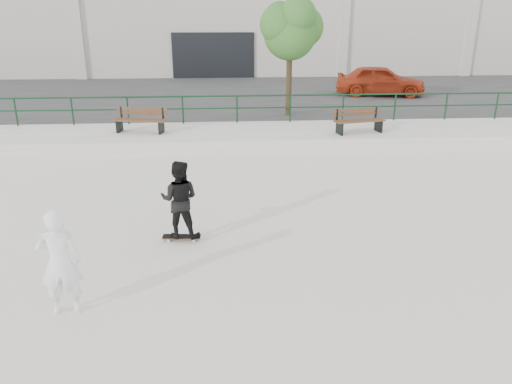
{
  "coord_description": "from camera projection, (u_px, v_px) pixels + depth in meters",
  "views": [
    {
      "loc": [
        0.44,
        -7.66,
        4.5
      ],
      "look_at": [
        1.11,
        2.0,
        0.94
      ],
      "focal_mm": 35.0,
      "sensor_mm": 36.0,
      "label": 1
    }
  ],
  "objects": [
    {
      "name": "ground",
      "position": [
        201.0,
        284.0,
        8.7
      ],
      "size": [
        120.0,
        120.0,
        0.0
      ],
      "primitive_type": "plane",
      "color": "beige",
      "rests_on": "ground"
    },
    {
      "name": "ledge",
      "position": [
        210.0,
        138.0,
        17.51
      ],
      "size": [
        30.0,
        3.0,
        0.5
      ],
      "primitive_type": "cube",
      "color": "beige",
      "rests_on": "ground"
    },
    {
      "name": "parking_strip",
      "position": [
        213.0,
        98.0,
        25.47
      ],
      "size": [
        60.0,
        14.0,
        0.5
      ],
      "primitive_type": "cube",
      "color": "#313131",
      "rests_on": "ground"
    },
    {
      "name": "railing",
      "position": [
        210.0,
        103.0,
        18.38
      ],
      "size": [
        28.0,
        0.06,
        1.03
      ],
      "color": "#14371F",
      "rests_on": "ledge"
    },
    {
      "name": "commercial_building",
      "position": [
        214.0,
        8.0,
        37.08
      ],
      "size": [
        44.2,
        16.33,
        8.0
      ],
      "color": "#AFA89D",
      "rests_on": "ground"
    },
    {
      "name": "bench_left",
      "position": [
        140.0,
        120.0,
        17.13
      ],
      "size": [
        1.87,
        0.89,
        0.83
      ],
      "rotation": [
        0.0,
        0.0,
        -0.21
      ],
      "color": "#4D2C1A",
      "rests_on": "ledge"
    },
    {
      "name": "bench_right",
      "position": [
        359.0,
        121.0,
        17.07
      ],
      "size": [
        1.83,
        0.87,
        0.81
      ],
      "rotation": [
        0.0,
        0.0,
        0.21
      ],
      "color": "#4D2C1A",
      "rests_on": "ledge"
    },
    {
      "name": "tree",
      "position": [
        291.0,
        27.0,
        18.92
      ],
      "size": [
        2.52,
        2.24,
        4.47
      ],
      "color": "#423421",
      "rests_on": "parking_strip"
    },
    {
      "name": "red_car",
      "position": [
        380.0,
        80.0,
        24.42
      ],
      "size": [
        4.54,
        2.57,
        1.46
      ],
      "primitive_type": "imported",
      "rotation": [
        0.0,
        0.0,
        1.36
      ],
      "color": "#AD3115",
      "rests_on": "parking_strip"
    },
    {
      "name": "skateboard",
      "position": [
        182.0,
        237.0,
        10.31
      ],
      "size": [
        0.79,
        0.26,
        0.09
      ],
      "rotation": [
        0.0,
        0.0,
        -0.07
      ],
      "color": "black",
      "rests_on": "ground"
    },
    {
      "name": "standing_skater",
      "position": [
        179.0,
        199.0,
        10.03
      ],
      "size": [
        0.87,
        0.73,
        1.62
      ],
      "primitive_type": "imported",
      "rotation": [
        0.0,
        0.0,
        2.98
      ],
      "color": "black",
      "rests_on": "skateboard"
    },
    {
      "name": "seated_skater",
      "position": [
        60.0,
        263.0,
        7.58
      ],
      "size": [
        0.69,
        0.51,
        1.75
      ],
      "primitive_type": "imported",
      "rotation": [
        0.0,
        0.0,
        3.3
      ],
      "color": "white",
      "rests_on": "ground"
    }
  ]
}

